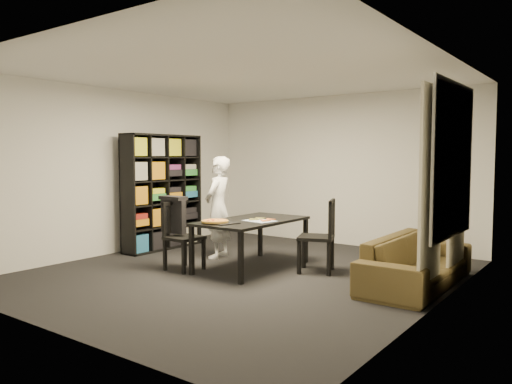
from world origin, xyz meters
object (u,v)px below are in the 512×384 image
Objects in this scene: pepperoni_pizza at (215,221)px; person at (218,207)px; chair_left at (180,231)px; dining_table at (252,224)px; baking_tray at (221,223)px; bookshelf at (163,192)px; sofa at (417,261)px; chair_right at (323,231)px.

person is at bearing 128.35° from pepperoni_pizza.
chair_left reaches higher than pepperoni_pizza.
baking_tray is (-0.11, -0.52, 0.07)m from dining_table.
person reaches higher than pepperoni_pizza.
bookshelf reaches higher than chair_left.
bookshelf is at bearing 57.39° from chair_left.
bookshelf is 2.06× the size of chair_left.
chair_left is at bearing -35.24° from bookshelf.
sofa is (2.91, 1.03, -0.23)m from chair_left.
chair_left is 0.69m from baking_tray.
pepperoni_pizza is at bearing 113.19° from sofa.
chair_right reaches higher than sofa.
sofa is (2.25, 0.93, -0.39)m from baking_tray.
baking_tray is at bearing -22.82° from bookshelf.
bookshelf is 0.95× the size of sofa.
baking_tray is at bearing -70.18° from chair_right.
bookshelf is at bearing -110.36° from chair_right.
dining_table is at bearing 101.02° from sofa.
chair_right is at bearing -56.83° from chair_left.
bookshelf is 3.01m from chair_right.
dining_table is 1.75× the size of chair_left.
dining_table is 0.60m from pepperoni_pizza.
chair_right is 1.27m from sofa.
bookshelf is at bearing 91.41° from sofa.
chair_left is 0.46× the size of sofa.
sofa is (2.31, 0.99, -0.41)m from pepperoni_pizza.
baking_tray is (0.73, -0.80, -0.09)m from person.
baking_tray is 2.47m from sofa.
sofa is at bearing 11.02° from dining_table.
baking_tray is (1.97, -0.83, -0.27)m from bookshelf.
pepperoni_pizza is 0.17× the size of sofa.
pepperoni_pizza reaches higher than baking_tray.
pepperoni_pizza is (0.60, 0.04, 0.18)m from chair_left.
chair_left reaches higher than dining_table.
chair_right reaches higher than dining_table.
chair_left reaches higher than sofa.
bookshelf is 2.12m from pepperoni_pizza.
pepperoni_pizza is at bearing -136.05° from baking_tray.
bookshelf reaches higher than person.
dining_table is 0.98m from chair_right.
pepperoni_pizza is 2.54m from sofa.
bookshelf is 1.17× the size of dining_table.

